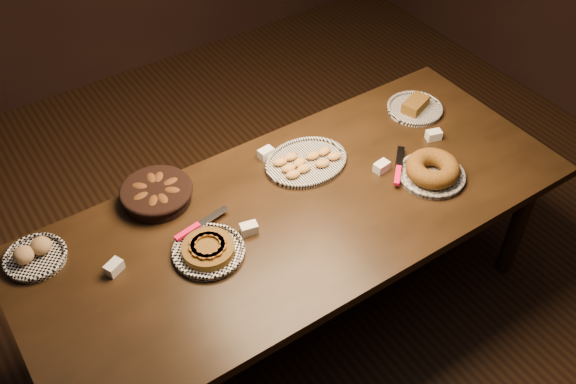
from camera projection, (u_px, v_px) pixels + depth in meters
ground at (297, 312)px, 3.25m from camera, size 5.00×5.00×0.00m
buffet_table at (299, 220)px, 2.78m from camera, size 2.40×1.00×0.75m
apple_tart_plate at (208, 250)px, 2.53m from camera, size 0.32×0.32×0.06m
madeleine_platter at (306, 162)px, 2.91m from camera, size 0.39×0.32×0.04m
bundt_cake_plate at (432, 171)px, 2.84m from camera, size 0.34×0.38×0.10m
croissant_basket at (157, 193)px, 2.73m from camera, size 0.33×0.33×0.08m
bread_roll_plate at (34, 255)px, 2.51m from camera, size 0.25×0.25×0.08m
loaf_plate at (415, 108)px, 3.20m from camera, size 0.28×0.28×0.06m
tent_cards at (296, 186)px, 2.79m from camera, size 1.66×0.42×0.04m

